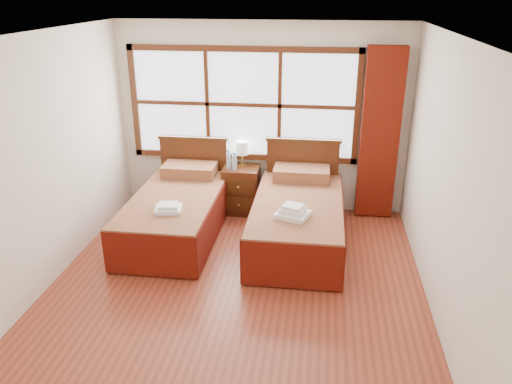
# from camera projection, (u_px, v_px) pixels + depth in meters

# --- Properties ---
(floor) EXTENTS (4.50, 4.50, 0.00)m
(floor) POSITION_uv_depth(u_px,v_px,m) (235.00, 289.00, 5.33)
(floor) COLOR brown
(floor) RESTS_ON ground
(ceiling) EXTENTS (4.50, 4.50, 0.00)m
(ceiling) POSITION_uv_depth(u_px,v_px,m) (231.00, 35.00, 4.34)
(ceiling) COLOR white
(ceiling) RESTS_ON wall_back
(wall_back) EXTENTS (4.00, 0.00, 4.00)m
(wall_back) POSITION_uv_depth(u_px,v_px,m) (262.00, 119.00, 6.89)
(wall_back) COLOR silver
(wall_back) RESTS_ON floor
(wall_left) EXTENTS (0.00, 4.50, 4.50)m
(wall_left) POSITION_uv_depth(u_px,v_px,m) (40.00, 166.00, 5.08)
(wall_left) COLOR silver
(wall_left) RESTS_ON floor
(wall_right) EXTENTS (0.00, 4.50, 4.50)m
(wall_right) POSITION_uv_depth(u_px,v_px,m) (447.00, 185.00, 4.59)
(wall_right) COLOR silver
(wall_right) RESTS_ON floor
(window) EXTENTS (3.16, 0.06, 1.56)m
(window) POSITION_uv_depth(u_px,v_px,m) (243.00, 105.00, 6.81)
(window) COLOR white
(window) RESTS_ON wall_back
(curtain) EXTENTS (0.50, 0.16, 2.30)m
(curtain) POSITION_uv_depth(u_px,v_px,m) (380.00, 135.00, 6.62)
(curtain) COLOR maroon
(curtain) RESTS_ON wall_back
(bed_left) EXTENTS (1.07, 2.09, 1.04)m
(bed_left) POSITION_uv_depth(u_px,v_px,m) (177.00, 211.00, 6.42)
(bed_left) COLOR #43230D
(bed_left) RESTS_ON floor
(bed_right) EXTENTS (1.10, 2.13, 1.07)m
(bed_right) POSITION_uv_depth(u_px,v_px,m) (298.00, 217.00, 6.23)
(bed_right) COLOR #43230D
(bed_right) RESTS_ON floor
(nightstand) EXTENTS (0.50, 0.49, 0.66)m
(nightstand) POSITION_uv_depth(u_px,v_px,m) (241.00, 190.00, 7.06)
(nightstand) COLOR #48220F
(nightstand) RESTS_ON floor
(towels_left) EXTENTS (0.35, 0.32, 0.09)m
(towels_left) POSITION_uv_depth(u_px,v_px,m) (168.00, 208.00, 5.84)
(towels_left) COLOR white
(towels_left) RESTS_ON bed_left
(towels_right) EXTENTS (0.43, 0.40, 0.15)m
(towels_right) POSITION_uv_depth(u_px,v_px,m) (293.00, 212.00, 5.64)
(towels_right) COLOR white
(towels_right) RESTS_ON bed_right
(lamp) EXTENTS (0.18, 0.18, 0.36)m
(lamp) POSITION_uv_depth(u_px,v_px,m) (242.00, 149.00, 6.91)
(lamp) COLOR gold
(lamp) RESTS_ON nightstand
(bottle_near) EXTENTS (0.07, 0.07, 0.26)m
(bottle_near) POSITION_uv_depth(u_px,v_px,m) (229.00, 161.00, 6.86)
(bottle_near) COLOR #A9C8DA
(bottle_near) RESTS_ON nightstand
(bottle_far) EXTENTS (0.06, 0.06, 0.24)m
(bottle_far) POSITION_uv_depth(u_px,v_px,m) (234.00, 162.00, 6.82)
(bottle_far) COLOR #A9C8DA
(bottle_far) RESTS_ON nightstand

